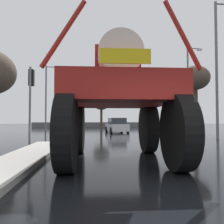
{
  "coord_description": "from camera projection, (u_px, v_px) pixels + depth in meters",
  "views": [
    {
      "loc": [
        -1.54,
        -3.09,
        1.29
      ],
      "look_at": [
        -0.63,
        7.56,
        1.68
      ],
      "focal_mm": 36.27,
      "sensor_mm": 36.0,
      "label": 1
    }
  ],
  "objects": [
    {
      "name": "streetlight_far_right",
      "position": [
        189.0,
        85.0,
        23.26
      ],
      "size": [
        1.62,
        0.24,
        8.88
      ],
      "color": "slate",
      "rests_on": "ground"
    },
    {
      "name": "median_island",
      "position": [
        26.0,
        157.0,
        7.55
      ],
      "size": [
        1.4,
        9.11,
        0.15
      ],
      "primitive_type": "cube",
      "color": "#9E9B93",
      "rests_on": "ground"
    },
    {
      "name": "traffic_signal_near_left",
      "position": [
        31.0,
        88.0,
        11.62
      ],
      "size": [
        0.24,
        0.54,
        4.01
      ],
      "color": "slate",
      "rests_on": "ground"
    },
    {
      "name": "bare_tree_far_center",
      "position": [
        101.0,
        103.0,
        37.03
      ],
      "size": [
        2.75,
        2.75,
        5.31
      ],
      "color": "#473828",
      "rests_on": "ground"
    },
    {
      "name": "streetlight_near_right",
      "position": [
        218.0,
        63.0,
        15.44
      ],
      "size": [
        1.98,
        0.24,
        9.46
      ],
      "color": "slate",
      "rests_on": "ground"
    },
    {
      "name": "oversize_sprayer",
      "position": [
        117.0,
        98.0,
        7.35
      ],
      "size": [
        4.04,
        5.44,
        4.31
      ],
      "rotation": [
        0.0,
        0.0,
        1.55
      ],
      "color": "black",
      "rests_on": "ground"
    },
    {
      "name": "sedan_ahead",
      "position": [
        117.0,
        126.0,
        23.65
      ],
      "size": [
        2.23,
        4.26,
        1.52
      ],
      "rotation": [
        0.0,
        0.0,
        1.68
      ],
      "color": "silver",
      "rests_on": "ground"
    },
    {
      "name": "bare_tree_right",
      "position": [
        195.0,
        79.0,
        20.33
      ],
      "size": [
        2.58,
        2.58,
        6.21
      ],
      "color": "#473828",
      "rests_on": "ground"
    },
    {
      "name": "traffic_signal_near_right",
      "position": [
        178.0,
        95.0,
        12.28
      ],
      "size": [
        0.24,
        0.54,
        3.62
      ],
      "color": "slate",
      "rests_on": "ground"
    },
    {
      "name": "ground_plane",
      "position": [
        109.0,
        134.0,
        21.08
      ],
      "size": [
        120.0,
        120.0,
        0.0
      ],
      "primitive_type": "plane",
      "color": "black"
    },
    {
      "name": "streetlight_far_left",
      "position": [
        47.0,
        94.0,
        26.81
      ],
      "size": [
        1.83,
        0.24,
        7.79
      ],
      "color": "slate",
      "rests_on": "ground"
    },
    {
      "name": "roadside_barrier",
      "position": [
        101.0,
        125.0,
        40.35
      ],
      "size": [
        24.31,
        0.24,
        0.9
      ],
      "primitive_type": "cube",
      "color": "#59595B",
      "rests_on": "ground"
    }
  ]
}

